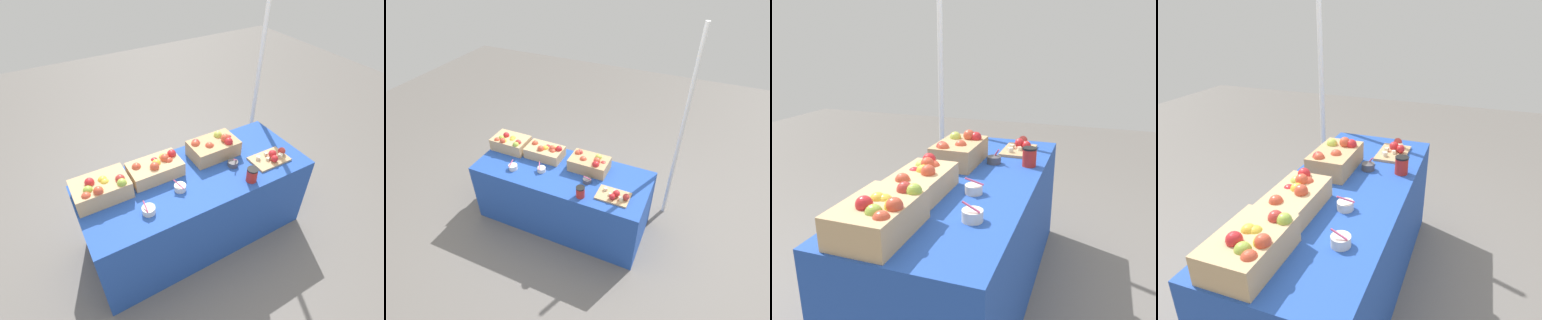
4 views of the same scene
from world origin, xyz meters
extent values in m
plane|color=slate|center=(0.00, 0.00, 0.00)|extent=(10.00, 10.00, 0.00)
cube|color=#234CAD|center=(0.00, 0.00, 0.37)|extent=(1.90, 0.76, 0.74)
cube|color=tan|center=(-0.73, 0.14, 0.81)|extent=(0.41, 0.27, 0.14)
sphere|color=#B2332D|center=(-0.59, 0.09, 0.89)|extent=(0.07, 0.07, 0.07)
sphere|color=red|center=(-0.79, 0.15, 0.89)|extent=(0.07, 0.07, 0.07)
sphere|color=gold|center=(-0.76, 0.05, 0.88)|extent=(0.07, 0.07, 0.07)
sphere|color=#D14C33|center=(-0.76, 0.04, 0.89)|extent=(0.07, 0.07, 0.07)
sphere|color=#D14C33|center=(-0.85, 0.05, 0.87)|extent=(0.07, 0.07, 0.07)
sphere|color=#99B742|center=(-0.82, 0.09, 0.88)|extent=(0.07, 0.07, 0.07)
sphere|color=gold|center=(-0.70, 0.15, 0.87)|extent=(0.07, 0.07, 0.07)
sphere|color=gold|center=(-0.70, 0.12, 0.87)|extent=(0.07, 0.07, 0.07)
sphere|color=#99B742|center=(-0.59, 0.04, 0.88)|extent=(0.07, 0.07, 0.07)
cube|color=tan|center=(-0.29, 0.15, 0.80)|extent=(0.42, 0.24, 0.12)
sphere|color=#B2C64C|center=(-0.20, 0.19, 0.85)|extent=(0.07, 0.07, 0.07)
sphere|color=#D14C33|center=(-0.43, 0.18, 0.86)|extent=(0.07, 0.07, 0.07)
sphere|color=red|center=(-0.27, 0.20, 0.84)|extent=(0.07, 0.07, 0.07)
sphere|color=red|center=(-0.12, 0.18, 0.87)|extent=(0.07, 0.07, 0.07)
sphere|color=#D14C33|center=(-0.18, 0.13, 0.85)|extent=(0.07, 0.07, 0.07)
sphere|color=#D14C33|center=(-0.31, 0.10, 0.87)|extent=(0.07, 0.07, 0.07)
sphere|color=#D14C33|center=(-0.20, 0.16, 0.87)|extent=(0.07, 0.07, 0.07)
sphere|color=gold|center=(-0.28, 0.15, 0.86)|extent=(0.07, 0.07, 0.07)
cube|color=tan|center=(0.26, 0.14, 0.81)|extent=(0.41, 0.26, 0.14)
sphere|color=#D14C33|center=(0.35, 0.11, 0.90)|extent=(0.07, 0.07, 0.07)
sphere|color=#B2C64C|center=(0.34, 0.20, 0.88)|extent=(0.07, 0.07, 0.07)
sphere|color=#B2332D|center=(0.12, 0.20, 0.87)|extent=(0.07, 0.07, 0.07)
sphere|color=red|center=(0.36, 0.07, 0.89)|extent=(0.07, 0.07, 0.07)
sphere|color=#D14C33|center=(0.21, 0.11, 0.86)|extent=(0.07, 0.07, 0.07)
sphere|color=#D14C33|center=(0.10, 0.19, 0.87)|extent=(0.07, 0.07, 0.07)
sphere|color=#B2332D|center=(0.41, 0.15, 0.85)|extent=(0.07, 0.07, 0.07)
sphere|color=#D14C33|center=(0.19, 0.11, 0.87)|extent=(0.07, 0.07, 0.07)
cube|color=tan|center=(0.63, -0.16, 0.75)|extent=(0.32, 0.21, 0.02)
cube|color=beige|center=(0.63, -0.11, 0.77)|extent=(0.03, 0.03, 0.03)
cube|color=beige|center=(0.60, -0.17, 0.77)|extent=(0.03, 0.03, 0.02)
cube|color=beige|center=(0.72, -0.19, 0.78)|extent=(0.05, 0.05, 0.04)
sphere|color=red|center=(0.66, -0.16, 0.79)|extent=(0.07, 0.07, 0.07)
sphere|color=#B2332D|center=(0.76, -0.16, 0.79)|extent=(0.06, 0.06, 0.06)
sphere|color=red|center=(0.64, -0.21, 0.79)|extent=(0.06, 0.06, 0.06)
cube|color=beige|center=(0.54, -0.12, 0.77)|extent=(0.04, 0.04, 0.03)
cylinder|color=silver|center=(-0.20, -0.10, 0.76)|extent=(0.09, 0.09, 0.05)
cylinder|color=#EA598C|center=(-0.21, -0.11, 0.81)|extent=(0.05, 0.09, 0.05)
cylinder|color=#4C4C51|center=(0.32, -0.06, 0.76)|extent=(0.09, 0.09, 0.05)
cylinder|color=#EA598C|center=(0.33, -0.08, 0.81)|extent=(0.07, 0.05, 0.07)
cylinder|color=silver|center=(-0.50, -0.19, 0.77)|extent=(0.10, 0.10, 0.05)
cylinder|color=#EA598C|center=(-0.52, -0.19, 0.81)|extent=(0.01, 0.09, 0.05)
cylinder|color=red|center=(0.34, -0.28, 0.79)|extent=(0.09, 0.09, 0.11)
cylinder|color=black|center=(0.34, -0.28, 0.85)|extent=(0.09, 0.09, 0.01)
cylinder|color=white|center=(1.08, 0.61, 1.11)|extent=(0.04, 0.04, 2.23)
camera|label=1|loc=(-0.95, -1.58, 2.39)|focal=28.50mm
camera|label=2|loc=(1.21, -2.30, 2.88)|focal=29.19mm
camera|label=3|loc=(-1.97, -0.67, 1.51)|focal=36.62mm
camera|label=4|loc=(-1.73, -0.68, 1.76)|focal=33.06mm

